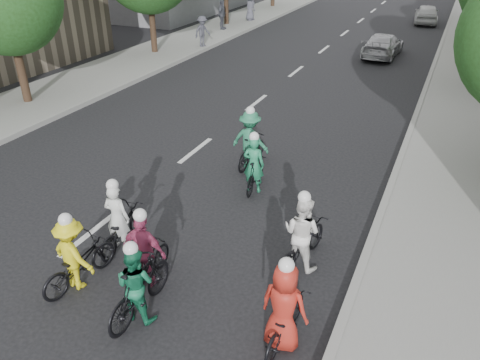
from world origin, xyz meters
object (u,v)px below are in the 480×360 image
Objects in this scene: cyclist_4 at (284,313)px; cyclist_6 at (302,239)px; spectator_2 at (250,7)px; cyclist_0 at (121,225)px; follow_car_trail at (427,14)px; cyclist_5 at (255,170)px; spectator_1 at (222,14)px; cyclist_2 at (76,259)px; follow_car_lead at (383,45)px; spectator_0 at (202,31)px; cyclist_1 at (138,286)px; cyclist_3 at (147,256)px; cyclist_7 at (251,144)px.

cyclist_4 reaches higher than cyclist_6.
cyclist_6 is 27.69m from spectator_2.
cyclist_0 reaches higher than follow_car_trail.
spectator_1 is (-10.27, 18.61, 0.50)m from cyclist_5.
spectator_2 reaches higher than cyclist_2.
cyclist_6 is 0.46× the size of follow_car_lead.
cyclist_0 is 1.06× the size of spectator_0.
cyclist_0 is 2.23m from cyclist_1.
follow_car_trail is (-0.34, 29.82, 0.03)m from cyclist_6.
cyclist_2 is at bearing -165.00° from spectator_1.
cyclist_2 is 1.04× the size of cyclist_3.
cyclist_4 is 20.98m from follow_car_lead.
cyclist_4 is (4.20, 0.30, 0.02)m from cyclist_2.
follow_car_lead is (0.69, 21.36, -0.04)m from cyclist_1.
spectator_2 reaches higher than cyclist_4.
cyclist_1 is 3.44m from cyclist_6.
spectator_1 is (-9.82, 22.95, 0.44)m from cyclist_3.
spectator_0 is (-11.58, 18.35, 0.35)m from cyclist_4.
cyclist_5 is at bearing 90.06° from follow_car_lead.
cyclist_6 is 1.02× the size of spectator_1.
spectator_0 is (-7.38, 17.26, 0.43)m from cyclist_0.
cyclist_4 is at bearing 122.11° from cyclist_7.
cyclist_7 is (-3.16, 5.85, 0.10)m from cyclist_4.
follow_car_trail is at bearing -58.81° from spectator_2.
cyclist_6 is at bearing -76.49° from cyclist_4.
cyclist_7 is at bearing -156.08° from spectator_1.
spectator_0 reaches higher than cyclist_0.
cyclist_2 is at bearing 24.79° from cyclist_3.
spectator_1 reaches higher than cyclist_0.
follow_car_trail is (2.43, 26.13, -0.08)m from cyclist_7.
spectator_2 is at bearing -72.31° from cyclist_5.
cyclist_7 is (1.04, 6.15, 0.12)m from cyclist_2.
spectator_1 is (-10.18, 23.72, 0.45)m from cyclist_1.
cyclist_4 is 0.96× the size of cyclist_6.
follow_car_lead is (-1.53, 18.74, -0.03)m from cyclist_6.
spectator_2 reaches higher than follow_car_lead.
spectator_0 is 5.05m from spectator_1.
cyclist_6 is at bearing 96.83° from follow_car_lead.
cyclist_0 is at bearing 77.94° from follow_car_trail.
spectator_0 is at bearing -52.35° from cyclist_7.
cyclist_0 is 23.78m from spectator_1.
cyclist_2 is 1.09× the size of spectator_0.
cyclist_2 is 0.47× the size of follow_car_trail.
cyclist_0 reaches higher than cyclist_2.
cyclist_1 is at bearing -177.13° from cyclist_2.
cyclist_3 is at bearing -65.29° from cyclist_1.
cyclist_5 is 0.90× the size of cyclist_7.
spectator_1 is at bearing -68.53° from cyclist_3.
follow_car_trail is 2.09× the size of spectator_2.
follow_car_lead is 2.21× the size of spectator_1.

